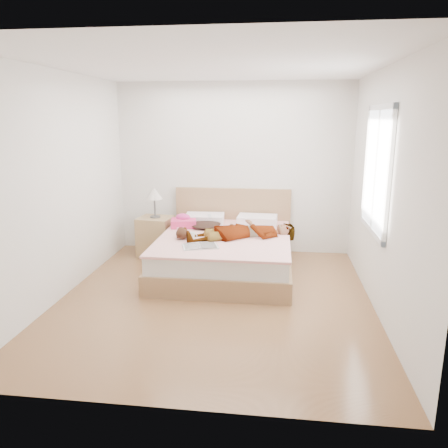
% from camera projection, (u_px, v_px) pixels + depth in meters
% --- Properties ---
extents(ground, '(4.00, 4.00, 0.00)m').
position_uv_depth(ground, '(215.00, 299.00, 5.12)').
color(ground, '#54361A').
rests_on(ground, ground).
extents(woman, '(1.67, 1.10, 0.21)m').
position_uv_depth(woman, '(242.00, 228.00, 5.87)').
color(woman, white).
rests_on(woman, bed).
extents(hair, '(0.51, 0.60, 0.08)m').
position_uv_depth(hair, '(206.00, 224.00, 6.39)').
color(hair, black).
rests_on(hair, bed).
extents(phone, '(0.07, 0.10, 0.05)m').
position_uv_depth(phone, '(210.00, 216.00, 6.30)').
color(phone, silver).
rests_on(phone, bed).
extents(room_shell, '(4.00, 4.00, 4.00)m').
position_uv_depth(room_shell, '(377.00, 170.00, 4.83)').
color(room_shell, white).
rests_on(room_shell, ground).
extents(bed, '(1.80, 2.08, 1.00)m').
position_uv_depth(bed, '(226.00, 251.00, 6.05)').
color(bed, brown).
rests_on(bed, ground).
extents(towel, '(0.41, 0.35, 0.19)m').
position_uv_depth(towel, '(183.00, 222.00, 6.38)').
color(towel, '#E73F7D').
rests_on(towel, bed).
extents(magazine, '(0.50, 0.40, 0.03)m').
position_uv_depth(magazine, '(200.00, 246.00, 5.41)').
color(magazine, silver).
rests_on(magazine, bed).
extents(coffee_mug, '(0.13, 0.10, 0.10)m').
position_uv_depth(coffee_mug, '(192.00, 236.00, 5.72)').
color(coffee_mug, white).
rests_on(coffee_mug, bed).
extents(plush_toy, '(0.22, 0.28, 0.14)m').
position_uv_depth(plush_toy, '(182.00, 233.00, 5.77)').
color(plush_toy, black).
rests_on(plush_toy, bed).
extents(nightstand, '(0.54, 0.49, 1.05)m').
position_uv_depth(nightstand, '(156.00, 233.00, 6.66)').
color(nightstand, olive).
rests_on(nightstand, ground).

